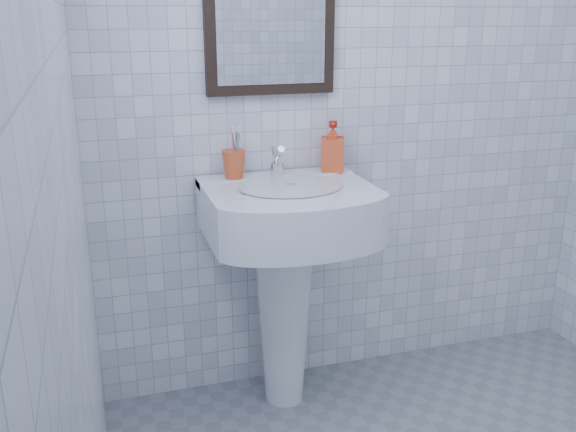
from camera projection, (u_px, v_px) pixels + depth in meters
name	position (u px, v px, depth m)	size (l,w,h in m)	color
wall_back	(360.00, 88.00, 2.59)	(2.20, 0.02, 2.50)	white
wall_left	(70.00, 177.00, 1.18)	(0.02, 2.40, 2.50)	white
washbasin	(286.00, 259.00, 2.47)	(0.61, 0.45, 0.94)	white
faucet	(277.00, 163.00, 2.47)	(0.05, 0.11, 0.13)	silver
toothbrush_cup	(234.00, 164.00, 2.43)	(0.09, 0.09, 0.11)	#DE5226
soap_dispenser	(332.00, 146.00, 2.54)	(0.09, 0.09, 0.20)	red
wall_mirror	(270.00, 10.00, 2.37)	(0.50, 0.04, 0.62)	black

